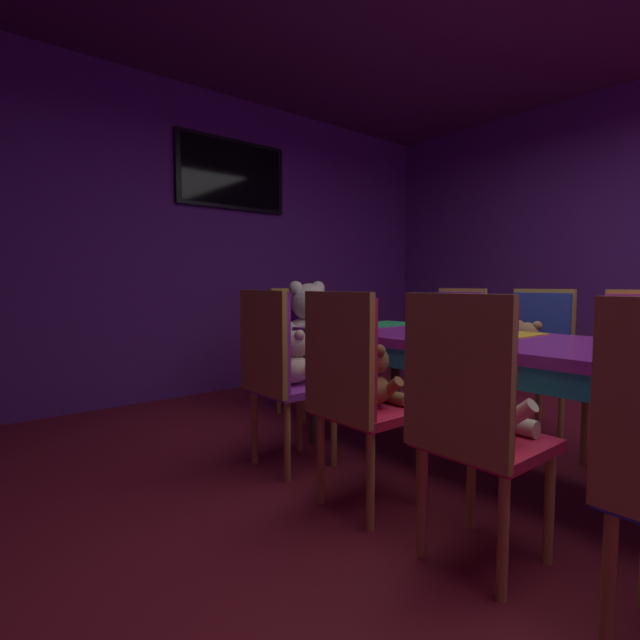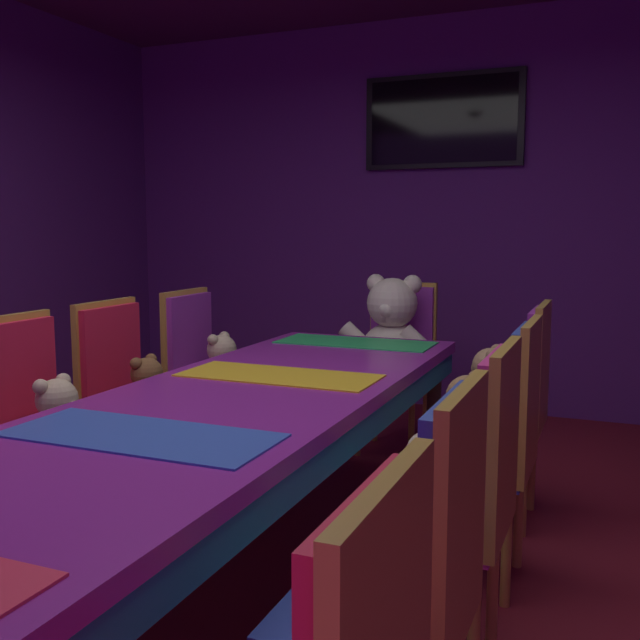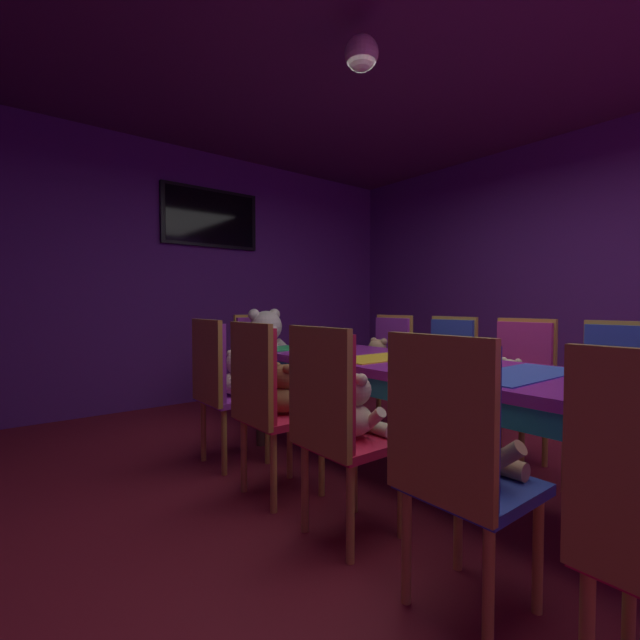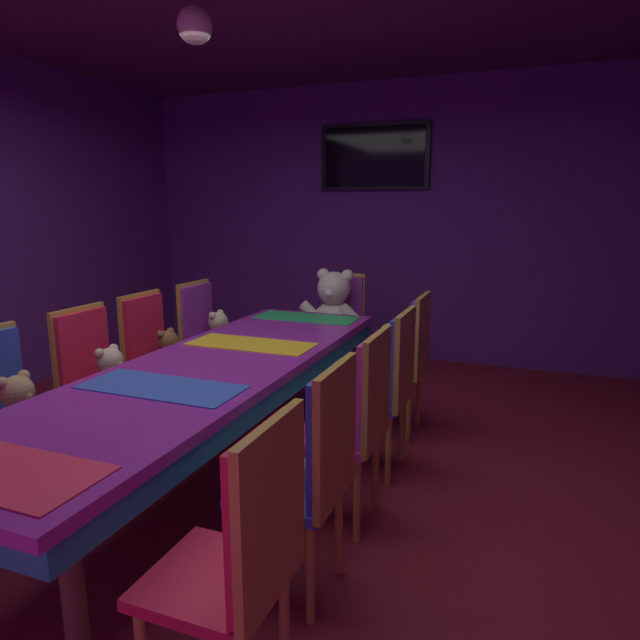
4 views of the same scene
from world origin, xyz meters
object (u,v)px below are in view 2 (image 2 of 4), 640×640
(chair_left_3, at_px, (122,387))
(teddy_right_3, at_px, (465,422))
(teddy_right_1, at_px, (361,561))
(teddy_right_4, at_px, (489,388))
(king_teddy_bear, at_px, (391,333))
(chair_left_4, at_px, (199,364))
(teddy_left_3, at_px, (148,393))
(banquet_table, at_px, (222,426))
(wall_tv, at_px, (443,121))
(chair_left_2, at_px, (28,418))
(chair_right_4, at_px, (522,391))
(chair_right_3, at_px, (506,427))
(throne_chair, at_px, (399,348))
(teddy_left_4, at_px, (223,367))
(teddy_right_2, at_px, (426,479))
(teddy_left_2, at_px, (59,424))
(chair_right_1, at_px, (424,562))
(chair_right_2, at_px, (475,477))

(chair_left_3, bearing_deg, teddy_right_3, -0.06)
(chair_left_3, bearing_deg, teddy_right_1, -36.95)
(teddy_right_4, bearing_deg, king_teddy_bear, -47.40)
(chair_left_4, height_order, teddy_right_3, chair_left_4)
(teddy_right_4, height_order, king_teddy_bear, king_teddy_bear)
(teddy_left_3, relative_size, chair_left_4, 0.31)
(banquet_table, xyz_separation_m, wall_tv, (0.00, 3.11, 1.39))
(teddy_left_3, height_order, king_teddy_bear, king_teddy_bear)
(chair_left_2, bearing_deg, teddy_right_1, -20.97)
(chair_right_4, relative_size, teddy_right_4, 2.84)
(banquet_table, bearing_deg, chair_left_2, -179.82)
(chair_right_3, height_order, throne_chair, same)
(teddy_left_4, height_order, teddy_right_2, teddy_left_4)
(throne_chair, xyz_separation_m, king_teddy_bear, (0.00, -0.16, 0.11))
(teddy_right_2, height_order, teddy_right_4, teddy_right_4)
(chair_left_3, xyz_separation_m, throne_chair, (0.85, 1.52, 0.00))
(wall_tv, bearing_deg, chair_right_3, -71.61)
(banquet_table, distance_m, teddy_right_3, 0.90)
(throne_chair, relative_size, wall_tv, 0.88)
(throne_chair, bearing_deg, banquet_table, -0.00)
(chair_right_4, bearing_deg, king_teddy_bear, -41.79)
(banquet_table, xyz_separation_m, teddy_left_2, (-0.69, -0.00, -0.07))
(teddy_left_2, distance_m, chair_right_3, 1.64)
(chair_right_3, bearing_deg, chair_left_2, 18.85)
(chair_left_3, relative_size, chair_right_1, 1.00)
(teddy_left_4, relative_size, chair_right_1, 0.33)
(chair_left_2, bearing_deg, teddy_left_2, 0.00)
(chair_right_2, xyz_separation_m, throne_chair, (-0.84, 2.10, 0.00))
(banquet_table, height_order, wall_tv, wall_tv)
(chair_left_2, distance_m, teddy_right_2, 1.53)
(teddy_right_1, distance_m, throne_chair, 2.77)
(chair_right_3, xyz_separation_m, teddy_right_4, (-0.17, 0.62, 0.00))
(chair_left_4, relative_size, chair_right_2, 1.00)
(chair_right_2, distance_m, teddy_right_4, 1.21)
(chair_left_3, height_order, throne_chair, same)
(banquet_table, height_order, teddy_right_2, banquet_table)
(chair_right_2, bearing_deg, teddy_left_4, -38.24)
(teddy_right_1, distance_m, wall_tv, 4.04)
(teddy_left_2, xyz_separation_m, throne_chair, (0.69, 2.09, 0.01))
(chair_left_3, xyz_separation_m, chair_left_4, (0.02, 0.62, 0.00))
(chair_left_4, xyz_separation_m, throne_chair, (0.83, 0.90, 0.00))
(chair_right_2, bearing_deg, chair_left_2, -0.36)
(chair_left_3, xyz_separation_m, chair_right_4, (1.67, 0.62, 0.00))
(teddy_left_3, distance_m, chair_right_1, 1.93)
(teddy_right_1, bearing_deg, chair_right_2, -104.22)
(teddy_left_2, height_order, king_teddy_bear, king_teddy_bear)
(king_teddy_bear, height_order, wall_tv, wall_tv)
(chair_right_1, xyz_separation_m, teddy_right_4, (-0.16, 1.78, 0.00))
(chair_right_2, xyz_separation_m, teddy_right_3, (-0.14, 0.58, 0.00))
(teddy_right_4, relative_size, king_teddy_bear, 0.56)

